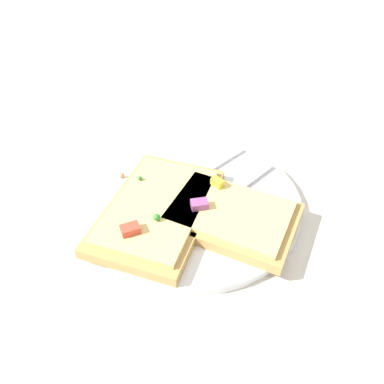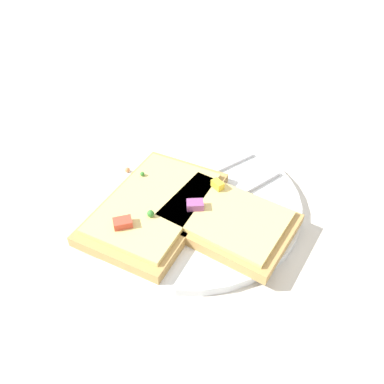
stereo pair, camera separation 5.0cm
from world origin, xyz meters
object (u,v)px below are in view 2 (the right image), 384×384
(pizza_slice_main, at_px, (155,206))
(pizza_slice_corner, at_px, (225,219))
(fork, at_px, (186,183))
(plate, at_px, (192,201))
(knife, at_px, (234,195))

(pizza_slice_main, height_order, pizza_slice_corner, pizza_slice_corner)
(fork, relative_size, pizza_slice_corner, 1.02)
(plate, distance_m, knife, 0.06)
(pizza_slice_corner, bearing_deg, fork, 155.69)
(fork, distance_m, pizza_slice_corner, 0.09)
(plate, xyz_separation_m, knife, (-0.02, 0.05, 0.01))
(plate, height_order, knife, knife)
(pizza_slice_corner, bearing_deg, plate, 162.79)
(knife, distance_m, pizza_slice_corner, 0.05)
(pizza_slice_main, bearing_deg, knife, 132.02)
(fork, bearing_deg, pizza_slice_corner, 86.71)
(knife, bearing_deg, pizza_slice_corner, 34.36)
(fork, bearing_deg, plate, 70.40)
(fork, height_order, pizza_slice_corner, pizza_slice_corner)
(knife, xyz_separation_m, pizza_slice_corner, (0.05, 0.00, 0.01))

